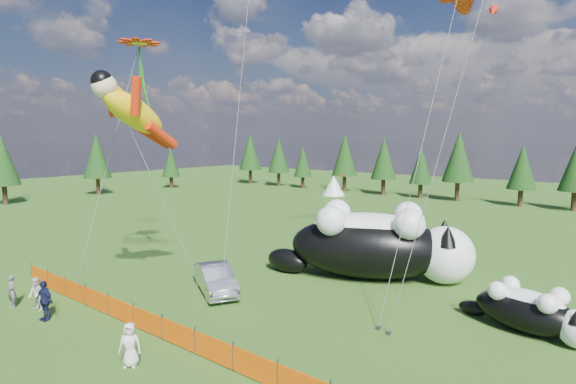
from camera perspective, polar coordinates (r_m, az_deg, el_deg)
name	(u,v)px	position (r m, az deg, el deg)	size (l,w,h in m)	color
ground	(203,311)	(22.16, -10.75, -14.68)	(160.00, 160.00, 0.00)	#0D3409
safety_fence	(148,322)	(20.28, -17.40, -15.44)	(22.06, 0.06, 1.10)	#262626
tree_line	(478,171)	(60.67, 23.02, 2.49)	(90.00, 4.00, 8.00)	black
cat_large	(378,243)	(26.49, 11.31, -6.39)	(11.41, 7.59, 4.36)	black
cat_small	(532,311)	(21.78, 28.55, -13.09)	(5.60, 2.82, 2.04)	black
car	(216,279)	(24.34, -9.16, -10.82)	(1.55, 4.44, 1.46)	silver
spectator_a	(12,291)	(25.67, -31.67, -10.67)	(0.59, 0.39, 1.61)	#545459
spectator_b	(36,294)	(24.58, -29.32, -11.28)	(0.79, 0.46, 1.62)	silver
spectator_c	(44,300)	(23.24, -28.54, -11.99)	(1.07, 0.55, 1.82)	#131736
spectator_e	(130,345)	(17.73, -19.44, -17.82)	(0.79, 0.51, 1.61)	silver
superhero_kite	(134,113)	(23.92, -18.96, 9.49)	(5.09, 5.40, 11.65)	yellow
flower_kite	(139,46)	(28.07, -18.40, 17.23)	(3.13, 5.97, 14.01)	red
diamond_kite_a	(248,3)	(25.67, -5.08, 22.79)	(1.76, 4.24, 16.74)	blue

